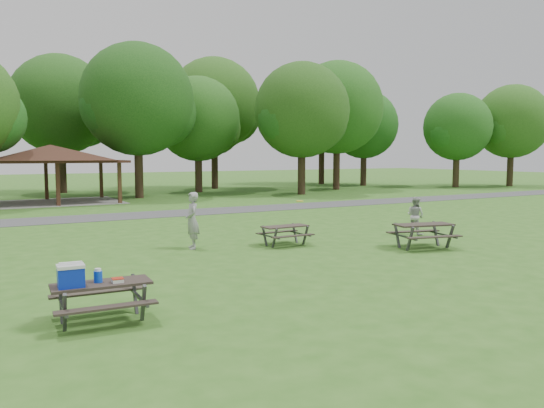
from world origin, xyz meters
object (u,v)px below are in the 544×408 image
(picnic_table_near, at_px, (92,286))
(picnic_table_middle, at_px, (285,230))
(frisbee_thrower, at_px, (192,221))
(frisbee_catcher, at_px, (415,216))

(picnic_table_near, height_order, picnic_table_middle, picnic_table_near)
(frisbee_thrower, height_order, frisbee_catcher, frisbee_thrower)
(picnic_table_near, height_order, frisbee_thrower, frisbee_thrower)
(picnic_table_near, relative_size, frisbee_thrower, 0.98)
(frisbee_thrower, bearing_deg, picnic_table_near, -23.50)
(picnic_table_middle, distance_m, frisbee_thrower, 3.19)
(picnic_table_middle, xyz_separation_m, frisbee_thrower, (-3.03, 0.92, 0.43))
(picnic_table_middle, bearing_deg, frisbee_thrower, 163.10)
(frisbee_catcher, bearing_deg, picnic_table_middle, 77.00)
(picnic_table_middle, relative_size, frisbee_thrower, 0.86)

